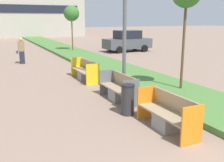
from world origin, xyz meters
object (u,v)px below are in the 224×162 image
(bench_yellow_frame, at_px, (85,72))
(bench_grey_frame, at_px, (119,90))
(litter_bin, at_px, (128,100))
(pedestrian_walking, at_px, (21,51))
(sapling_tree_far, at_px, (72,14))
(parked_car_distant, at_px, (127,41))
(bench_orange_frame, at_px, (168,116))

(bench_yellow_frame, bearing_deg, bench_grey_frame, -90.07)
(litter_bin, distance_m, pedestrian_walking, 11.25)
(bench_grey_frame, height_order, sapling_tree_far, sapling_tree_far)
(sapling_tree_far, bearing_deg, bench_yellow_frame, -103.93)
(bench_grey_frame, bearing_deg, parked_car_distant, 60.27)
(bench_yellow_frame, distance_m, sapling_tree_far, 11.35)
(bench_orange_frame, height_order, parked_car_distant, parked_car_distant)
(litter_bin, distance_m, sapling_tree_far, 16.15)
(bench_grey_frame, relative_size, litter_bin, 2.03)
(bench_orange_frame, height_order, bench_grey_frame, same)
(litter_bin, bearing_deg, sapling_tree_far, 78.92)
(sapling_tree_far, xyz_separation_m, pedestrian_walking, (-4.77, -4.49, -2.42))
(sapling_tree_far, relative_size, pedestrian_walking, 2.35)
(bench_orange_frame, bearing_deg, sapling_tree_far, 81.16)
(bench_grey_frame, xyz_separation_m, pedestrian_walking, (-2.12, 9.72, 0.49))
(litter_bin, bearing_deg, pedestrian_walking, 98.76)
(bench_grey_frame, distance_m, bench_yellow_frame, 3.55)
(parked_car_distant, bearing_deg, bench_orange_frame, -117.56)
(litter_bin, bearing_deg, bench_grey_frame, 73.71)
(bench_grey_frame, xyz_separation_m, litter_bin, (-0.41, -1.40, 0.11))
(bench_orange_frame, bearing_deg, pedestrian_walking, 99.61)
(pedestrian_walking, xyz_separation_m, parked_car_distant, (9.32, 2.88, 0.06))
(bench_orange_frame, height_order, litter_bin, bench_orange_frame)
(parked_car_distant, bearing_deg, pedestrian_walking, -165.34)
(litter_bin, bearing_deg, parked_car_distant, 61.48)
(bench_grey_frame, height_order, litter_bin, bench_grey_frame)
(bench_yellow_frame, bearing_deg, sapling_tree_far, 76.07)
(bench_grey_frame, relative_size, pedestrian_walking, 1.13)
(bench_grey_frame, bearing_deg, pedestrian_walking, 102.31)
(bench_grey_frame, bearing_deg, bench_yellow_frame, 89.93)
(pedestrian_walking, bearing_deg, bench_yellow_frame, -70.98)
(bench_grey_frame, xyz_separation_m, parked_car_distant, (7.20, 12.60, 0.55))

